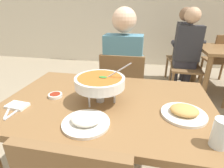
{
  "coord_description": "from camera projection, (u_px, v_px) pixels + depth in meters",
  "views": [
    {
      "loc": [
        0.22,
        -0.95,
        1.3
      ],
      "look_at": [
        0.0,
        0.15,
        0.81
      ],
      "focal_mm": 28.33,
      "sensor_mm": 36.0,
      "label": 1
    }
  ],
  "objects": [
    {
      "name": "dining_table_main",
      "position": [
        107.0,
        116.0,
        1.16
      ],
      "size": [
        1.28,
        0.84,
        0.76
      ],
      "color": "brown",
      "rests_on": "ground_plane"
    },
    {
      "name": "chair_diner_main",
      "position": [
        122.0,
        90.0,
        1.85
      ],
      "size": [
        0.44,
        0.44,
        0.9
      ],
      "color": "brown",
      "rests_on": "ground_plane"
    },
    {
      "name": "diner_main",
      "position": [
        124.0,
        67.0,
        1.78
      ],
      "size": [
        0.4,
        0.45,
        1.31
      ],
      "color": "#2D2D38",
      "rests_on": "ground_plane"
    },
    {
      "name": "curry_bowl",
      "position": [
        100.0,
        82.0,
        1.05
      ],
      "size": [
        0.33,
        0.3,
        0.26
      ],
      "color": "silver",
      "rests_on": "dining_table_main"
    },
    {
      "name": "rice_plate",
      "position": [
        86.0,
        121.0,
        0.88
      ],
      "size": [
        0.24,
        0.24,
        0.06
      ],
      "color": "white",
      "rests_on": "dining_table_main"
    },
    {
      "name": "appetizer_plate",
      "position": [
        184.0,
        112.0,
        0.95
      ],
      "size": [
        0.24,
        0.24,
        0.06
      ],
      "color": "white",
      "rests_on": "dining_table_main"
    },
    {
      "name": "sauce_dish",
      "position": [
        55.0,
        95.0,
        1.15
      ],
      "size": [
        0.09,
        0.09,
        0.02
      ],
      "color": "white",
      "rests_on": "dining_table_main"
    },
    {
      "name": "napkin_folded",
      "position": [
        17.0,
        106.0,
        1.04
      ],
      "size": [
        0.13,
        0.09,
        0.02
      ],
      "primitive_type": "cube",
      "rotation": [
        0.0,
        0.0,
        -0.1
      ],
      "color": "white",
      "rests_on": "dining_table_main"
    },
    {
      "name": "fork_utensil",
      "position": [
        8.0,
        110.0,
        1.0
      ],
      "size": [
        0.09,
        0.16,
        0.01
      ],
      "primitive_type": "cube",
      "rotation": [
        0.0,
        0.0,
        0.47
      ],
      "color": "silver",
      "rests_on": "dining_table_main"
    },
    {
      "name": "spoon_utensil",
      "position": [
        16.0,
        111.0,
        0.99
      ],
      "size": [
        0.02,
        0.17,
        0.01
      ],
      "primitive_type": "cube",
      "rotation": [
        0.0,
        0.0,
        -0.05
      ],
      "color": "silver",
      "rests_on": "dining_table_main"
    },
    {
      "name": "drink_glass",
      "position": [
        220.0,
        135.0,
        0.73
      ],
      "size": [
        0.07,
        0.07,
        0.13
      ],
      "color": "silver",
      "rests_on": "dining_table_main"
    },
    {
      "name": "chair_bg_left",
      "position": [
        187.0,
        55.0,
        3.19
      ],
      "size": [
        0.48,
        0.48,
        0.9
      ],
      "color": "brown",
      "rests_on": "ground_plane"
    },
    {
      "name": "chair_bg_middle",
      "position": [
        186.0,
        62.0,
        2.77
      ],
      "size": [
        0.46,
        0.46,
        0.9
      ],
      "color": "brown",
      "rests_on": "ground_plane"
    },
    {
      "name": "chair_bg_corner",
      "position": [
        222.0,
        58.0,
        3.03
      ],
      "size": [
        0.48,
        0.48,
        0.9
      ],
      "color": "brown",
      "rests_on": "ground_plane"
    },
    {
      "name": "patron_bg_left",
      "position": [
        184.0,
        42.0,
        3.1
      ],
      "size": [
        0.45,
        0.4,
        1.31
      ],
      "color": "#2D2D38",
      "rests_on": "ground_plane"
    },
    {
      "name": "patron_bg_middle",
      "position": [
        187.0,
        48.0,
        2.64
      ],
      "size": [
        0.4,
        0.45,
        1.31
      ],
      "color": "#2D2D38",
      "rests_on": "ground_plane"
    }
  ]
}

